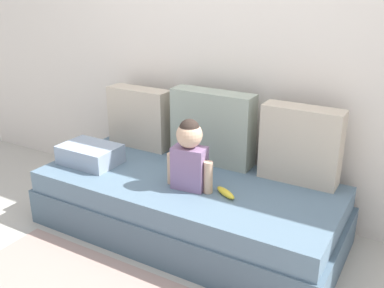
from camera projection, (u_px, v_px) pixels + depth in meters
name	position (u px, v px, depth m)	size (l,w,h in m)	color
ground_plane	(187.00, 231.00, 2.93)	(12.00, 12.00, 0.00)	#B2ADA3
back_wall	(229.00, 53.00, 3.00)	(5.20, 0.10, 2.23)	silver
couch	(187.00, 206.00, 2.86)	(2.00, 0.88, 0.39)	#495F70
throw_pillow_left	(140.00, 118.00, 3.28)	(0.49, 0.16, 0.45)	#C1B29E
throw_pillow_center	(212.00, 127.00, 2.98)	(0.59, 0.16, 0.51)	#99A393
throw_pillow_right	(301.00, 145.00, 2.69)	(0.49, 0.16, 0.49)	#C1B29E
toddler	(189.00, 154.00, 2.60)	(0.31, 0.16, 0.44)	gray
banana	(226.00, 193.00, 2.57)	(0.17, 0.04, 0.04)	yellow
folded_blanket	(90.00, 154.00, 3.02)	(0.40, 0.28, 0.13)	#8E9EB2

